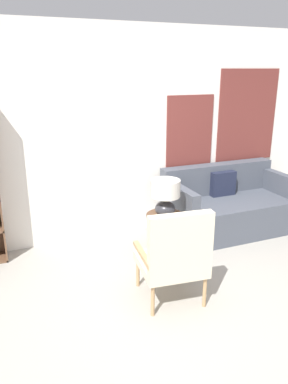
% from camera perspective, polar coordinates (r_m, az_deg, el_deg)
% --- Properties ---
extents(ground_plane, '(14.00, 14.00, 0.00)m').
position_cam_1_polar(ground_plane, '(3.59, 5.19, -18.87)').
color(ground_plane, '#9E998E').
extents(wall_back, '(6.40, 0.08, 2.70)m').
position_cam_1_polar(wall_back, '(4.83, -4.83, 8.58)').
color(wall_back, white).
rests_on(wall_back, ground_plane).
extents(armchair, '(0.66, 0.66, 0.97)m').
position_cam_1_polar(armchair, '(3.53, 4.78, -9.43)').
color(armchair, tan).
rests_on(armchair, ground_plane).
extents(couch, '(1.72, 0.91, 0.88)m').
position_cam_1_polar(couch, '(5.34, 12.59, -2.25)').
color(couch, '#474C56').
rests_on(couch, ground_plane).
extents(side_table, '(0.44, 0.44, 0.53)m').
position_cam_1_polar(side_table, '(4.45, 3.20, -4.28)').
color(side_table, brown).
rests_on(side_table, ground_plane).
extents(table_lamp, '(0.34, 0.34, 0.44)m').
position_cam_1_polar(table_lamp, '(4.29, 3.27, -0.40)').
color(table_lamp, '#2D2D33').
rests_on(table_lamp, side_table).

